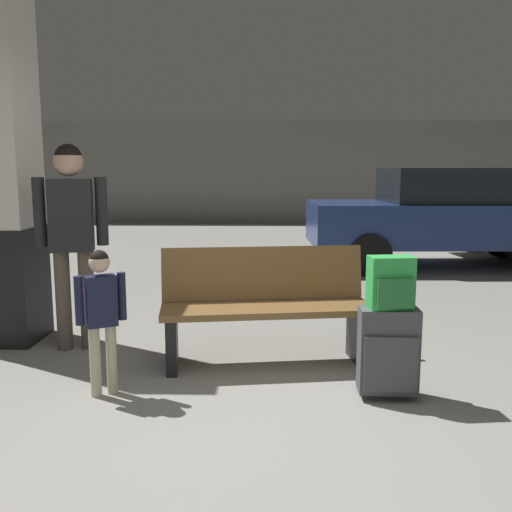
{
  "coord_description": "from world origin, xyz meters",
  "views": [
    {
      "loc": [
        0.27,
        -2.83,
        1.49
      ],
      "look_at": [
        0.18,
        1.3,
        0.85
      ],
      "focal_mm": 39.16,
      "sensor_mm": 36.0,
      "label": 1
    }
  ],
  "objects_px": {
    "suitcase": "(388,351)",
    "child": "(101,307)",
    "adult": "(72,225)",
    "bench": "(266,307)",
    "parked_car_near": "(447,214)",
    "backpack_bright": "(391,283)"
  },
  "relations": [
    {
      "from": "bench",
      "to": "parked_car_near",
      "type": "relative_size",
      "value": 0.4
    },
    {
      "from": "suitcase",
      "to": "child",
      "type": "xyz_separation_m",
      "value": [
        -1.88,
        0.01,
        0.28
      ]
    },
    {
      "from": "suitcase",
      "to": "child",
      "type": "bearing_deg",
      "value": 179.72
    },
    {
      "from": "adult",
      "to": "parked_car_near",
      "type": "xyz_separation_m",
      "value": [
        4.35,
        4.16,
        -0.24
      ]
    },
    {
      "from": "suitcase",
      "to": "child",
      "type": "distance_m",
      "value": 1.9
    },
    {
      "from": "bench",
      "to": "child",
      "type": "relative_size",
      "value": 1.69
    },
    {
      "from": "suitcase",
      "to": "backpack_bright",
      "type": "relative_size",
      "value": 1.78
    },
    {
      "from": "bench",
      "to": "parked_car_near",
      "type": "xyz_separation_m",
      "value": [
        2.77,
        4.45,
        0.36
      ]
    },
    {
      "from": "suitcase",
      "to": "adult",
      "type": "distance_m",
      "value": 2.68
    },
    {
      "from": "bench",
      "to": "child",
      "type": "xyz_separation_m",
      "value": [
        -1.08,
        -0.67,
        0.16
      ]
    },
    {
      "from": "adult",
      "to": "bench",
      "type": "bearing_deg",
      "value": -10.34
    },
    {
      "from": "backpack_bright",
      "to": "adult",
      "type": "height_order",
      "value": "adult"
    },
    {
      "from": "suitcase",
      "to": "parked_car_near",
      "type": "distance_m",
      "value": 5.52
    },
    {
      "from": "backpack_bright",
      "to": "parked_car_near",
      "type": "distance_m",
      "value": 5.5
    },
    {
      "from": "bench",
      "to": "child",
      "type": "bearing_deg",
      "value": -147.92
    },
    {
      "from": "backpack_bright",
      "to": "parked_car_near",
      "type": "relative_size",
      "value": 0.08
    },
    {
      "from": "child",
      "to": "parked_car_near",
      "type": "relative_size",
      "value": 0.24
    },
    {
      "from": "suitcase",
      "to": "adult",
      "type": "xyz_separation_m",
      "value": [
        -2.39,
        0.97,
        0.73
      ]
    },
    {
      "from": "backpack_bright",
      "to": "adult",
      "type": "relative_size",
      "value": 0.2
    },
    {
      "from": "child",
      "to": "parked_car_near",
      "type": "bearing_deg",
      "value": 53.13
    },
    {
      "from": "suitcase",
      "to": "parked_car_near",
      "type": "bearing_deg",
      "value": 69.07
    },
    {
      "from": "child",
      "to": "bench",
      "type": "bearing_deg",
      "value": 32.08
    }
  ]
}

